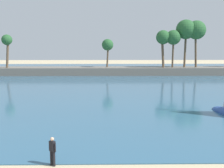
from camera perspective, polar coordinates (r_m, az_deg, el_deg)
sea at (r=60.49m, az=-1.90°, el=1.41°), size 220.00×89.97×0.06m
palm_headland at (r=65.06m, az=-0.52°, el=5.19°), size 110.10×6.00×12.94m
person_at_waterline at (r=16.44m, az=-12.03°, el=-13.10°), size 0.45×0.37×1.67m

